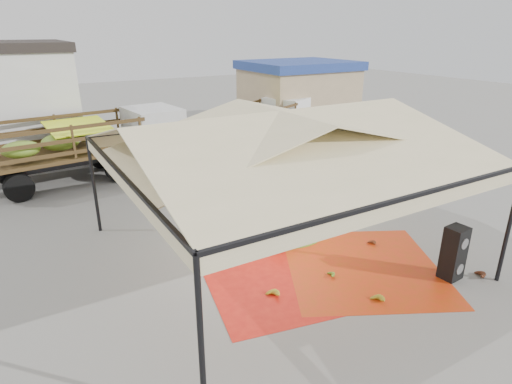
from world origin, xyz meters
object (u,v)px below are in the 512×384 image
truck_right (265,120)px  banana_heap (283,204)px  vendor (229,179)px  truck_left (98,138)px  speaker_stack (454,253)px

truck_right → banana_heap: bearing=-142.9°
vendor → truck_left: (-3.28, 5.59, 0.70)m
banana_heap → speaker_stack: speaker_stack is taller
truck_left → vendor: bearing=-65.9°
speaker_stack → vendor: vendor is taller
truck_left → truck_right: bearing=-1.6°
banana_heap → vendor: (-0.85, 2.20, 0.36)m
speaker_stack → truck_right: bearing=74.2°
speaker_stack → vendor: size_ratio=0.75×
vendor → speaker_stack: bearing=85.5°
speaker_stack → truck_left: 14.13m
vendor → banana_heap: bearing=87.4°
speaker_stack → truck_left: bearing=110.5°
speaker_stack → truck_right: size_ratio=0.20×
vendor → truck_right: bearing=-154.3°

